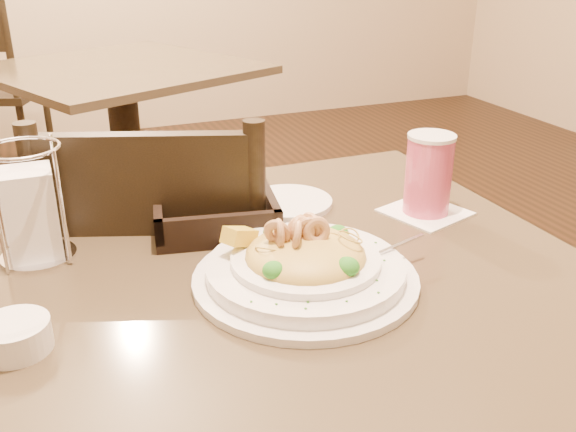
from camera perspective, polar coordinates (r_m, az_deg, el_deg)
name	(u,v)px	position (r m, az deg, el deg)	size (l,w,h in m)	color
main_table	(293,394)	(1.10, 0.41, -15.51)	(0.90, 0.90, 0.74)	black
background_table	(125,124)	(2.68, -14.32, 7.91)	(1.19, 1.19, 0.74)	black
dining_chair_near	(170,312)	(1.34, -10.42, -8.38)	(0.54, 0.54, 0.93)	black
pasta_bowl	(305,264)	(0.92, 1.52, -4.33)	(0.36, 0.33, 0.10)	white
drink_glass	(428,175)	(1.16, 12.38, 3.58)	(0.16, 0.16, 0.15)	white
bread_basket	(215,217)	(1.10, -6.48, -0.13)	(0.23, 0.20, 0.06)	black
napkin_caddy	(31,211)	(1.05, -21.86, 0.41)	(0.11, 0.11, 0.18)	silver
side_plate	(288,202)	(1.20, 0.00, 1.23)	(0.17, 0.17, 0.01)	white
butter_ramekin	(15,336)	(0.85, -23.11, -9.81)	(0.09, 0.09, 0.04)	white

